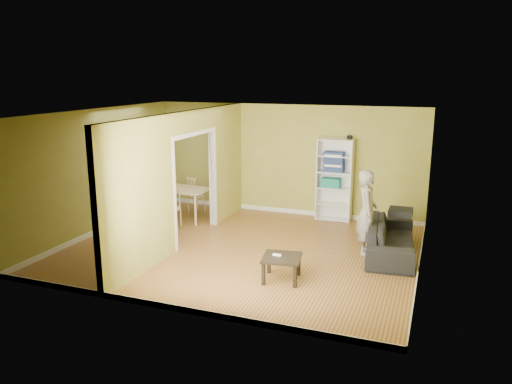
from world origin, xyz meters
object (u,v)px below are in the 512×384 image
Objects in this scene: sofa at (391,234)px; bookshelf at (335,180)px; person at (367,205)px; chair_near at (171,207)px; chair_far at (196,194)px; coffee_table at (282,260)px; dining_table at (184,192)px; chair_left at (155,195)px.

bookshelf reaches higher than sofa.
person is 2.10× the size of chair_near.
chair_far is at bearing 61.84° from person.
coffee_table is at bearing -91.14° from bookshelf.
sofa is 2.38× the size of chair_near.
coffee_table is 3.71m from chair_near.
chair_far reaches higher than dining_table.
chair_left is 1.13× the size of chair_far.
coffee_table is at bearing 54.77° from chair_left.
chair_near is (0.80, -0.62, -0.06)m from chair_left.
bookshelf is at bearing 19.63° from dining_table.
sofa is 1.13× the size of bookshelf.
dining_table is at bearing 109.79° from chair_far.
chair_near is at bearing 148.38° from coffee_table.
bookshelf is at bearing 88.86° from coffee_table.
chair_left reaches higher than dining_table.
bookshelf is 1.87× the size of chair_left.
chair_near is (-3.24, -1.81, -0.49)m from bookshelf.
dining_table is 1.29× the size of chair_near.
bookshelf is (-1.47, 1.90, 0.54)m from sofa.
person is 2.26m from bookshelf.
chair_near is at bearing -150.72° from bookshelf.
person reaches higher than sofa.
sofa reaches higher than dining_table.
sofa is at bearing -85.78° from person.
chair_near reaches higher than coffee_table.
chair_near is 1.01× the size of chair_far.
chair_left is (-5.05, 0.82, -0.43)m from person.
bookshelf reaches higher than coffee_table.
bookshelf is 1.63× the size of dining_table.
dining_table is at bearing 76.15° from sofa.
coffee_table is 4.13m from dining_table.
sofa is 4.91m from chair_far.
chair_left reaches higher than chair_near.
dining_table is 1.30× the size of chair_far.
dining_table is 0.62m from chair_far.
chair_far is at bearing 102.25° from chair_near.
person is 2.14m from coffee_table.
chair_far is (0.02, 0.59, -0.20)m from dining_table.
dining_table is (-3.20, 2.59, 0.30)m from coffee_table.
dining_table is 0.77m from chair_left.
chair_far is at bearing 87.97° from dining_table.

